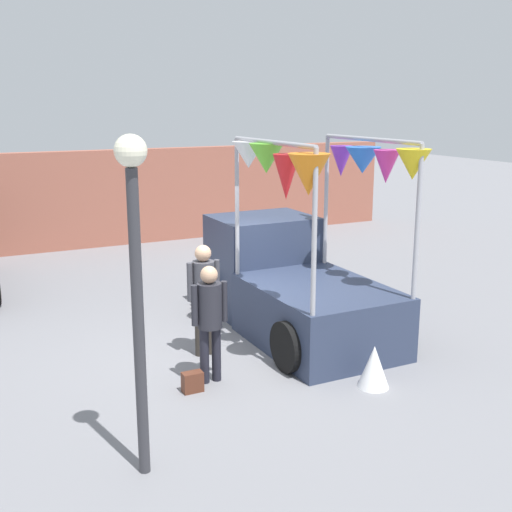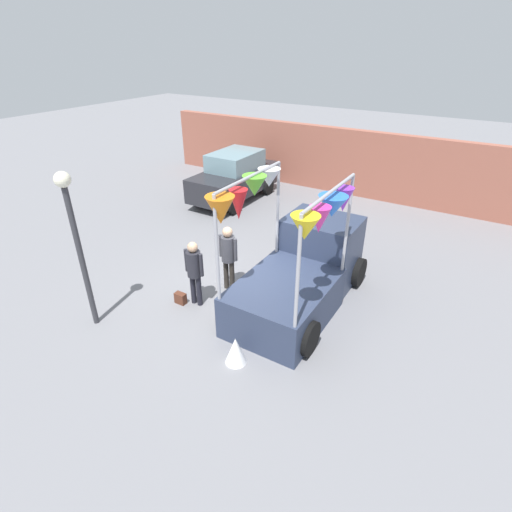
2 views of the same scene
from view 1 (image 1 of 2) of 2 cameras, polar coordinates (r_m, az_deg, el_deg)
ground_plane at (r=10.25m, az=-2.47°, el=-8.49°), size 60.00×60.00×0.00m
vendor_truck at (r=11.08m, az=2.93°, el=-1.71°), size 2.47×4.14×3.31m
person_customer at (r=8.87m, az=-4.14°, el=-5.06°), size 0.53×0.34×1.68m
person_vendor at (r=9.82m, az=-4.67°, el=-2.95°), size 0.53×0.34×1.75m
handbag at (r=8.90m, az=-5.66°, el=-11.08°), size 0.28×0.16×0.28m
street_lamp at (r=6.41m, az=-10.67°, el=-0.14°), size 0.32×0.32×3.55m
brick_boundary_wall at (r=17.89m, az=-13.85°, el=4.95°), size 18.00×0.36×2.60m
folded_kite_bundle_white at (r=9.08m, az=10.44°, el=-9.64°), size 0.62×0.62×0.60m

